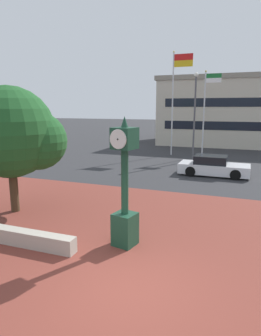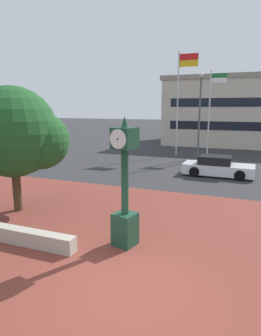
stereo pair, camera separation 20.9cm
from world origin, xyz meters
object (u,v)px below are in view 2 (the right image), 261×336
(plaza_tree, at_px, (19,134))
(flagpole_secondary, at_px, (211,108))
(street_clock, at_px, (125,193))
(car_street_near, at_px, (217,167))
(flagpole_primary, at_px, (180,94))
(street_lamp_post, at_px, (200,108))

(plaza_tree, xyz_separation_m, flagpole_secondary, (5.54, 17.14, 1.00))
(street_clock, bearing_deg, car_street_near, 93.99)
(street_clock, distance_m, flagpole_primary, 19.11)
(plaza_tree, relative_size, flagpole_secondary, 0.70)
(car_street_near, distance_m, street_lamp_post, 6.46)
(car_street_near, bearing_deg, street_clock, -7.62)
(street_clock, bearing_deg, flagpole_secondary, 101.98)
(plaza_tree, bearing_deg, street_lamp_post, 71.30)
(flagpole_secondary, bearing_deg, plaza_tree, -107.91)
(car_street_near, xyz_separation_m, flagpole_primary, (-4.20, 7.33, 4.91))
(plaza_tree, xyz_separation_m, flagpole_primary, (2.83, 17.14, 2.23))
(street_lamp_post, bearing_deg, plaza_tree, -108.70)
(plaza_tree, bearing_deg, flagpole_primary, 80.63)
(car_street_near, bearing_deg, plaza_tree, -34.55)
(street_clock, distance_m, street_lamp_post, 16.34)
(street_lamp_post, bearing_deg, flagpole_secondary, 77.03)
(street_clock, height_order, flagpole_primary, flagpole_primary)
(street_lamp_post, bearing_deg, car_street_near, -67.30)
(street_clock, height_order, flagpole_secondary, flagpole_secondary)
(flagpole_secondary, bearing_deg, street_lamp_post, -102.97)
(flagpole_primary, xyz_separation_m, street_lamp_post, (2.15, -2.43, -1.23))
(street_clock, distance_m, plaza_tree, 5.71)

